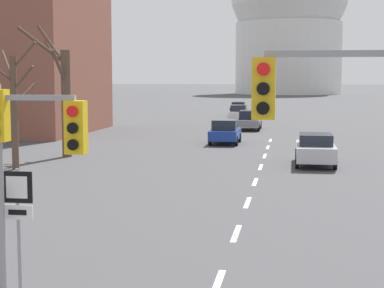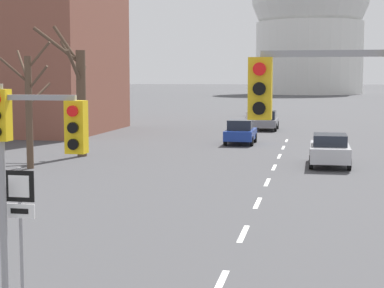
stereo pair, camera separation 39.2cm
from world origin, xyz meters
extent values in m
cube|color=silver|center=(0.00, 7.94, 0.00)|extent=(0.16, 2.00, 0.01)
cube|color=silver|center=(0.00, 12.44, 0.00)|extent=(0.16, 2.00, 0.01)
cube|color=silver|center=(0.00, 16.94, 0.00)|extent=(0.16, 2.00, 0.01)
cube|color=silver|center=(0.00, 21.44, 0.00)|extent=(0.16, 2.00, 0.01)
cube|color=silver|center=(0.00, 25.94, 0.00)|extent=(0.16, 2.00, 0.01)
cube|color=silver|center=(0.00, 30.44, 0.00)|extent=(0.16, 2.00, 0.01)
cube|color=silver|center=(0.00, 34.94, 0.00)|extent=(0.16, 2.00, 0.01)
cube|color=silver|center=(0.00, 39.44, 0.00)|extent=(0.16, 2.00, 0.01)
cylinder|color=gray|center=(-3.83, 5.91, 2.12)|extent=(0.14, 0.14, 4.24)
cube|color=yellow|center=(-3.83, 5.91, 3.66)|extent=(0.36, 0.28, 0.96)
cube|color=gray|center=(-3.08, 5.91, 3.99)|extent=(1.49, 0.10, 0.10)
cube|color=yellow|center=(-2.34, 5.91, 3.46)|extent=(0.36, 0.28, 0.96)
cylinder|color=red|center=(-2.34, 5.74, 3.76)|extent=(0.20, 0.06, 0.20)
cylinder|color=black|center=(-2.34, 5.74, 3.46)|extent=(0.20, 0.06, 0.20)
cylinder|color=black|center=(-2.34, 5.74, 3.16)|extent=(0.20, 0.06, 0.20)
cube|color=gray|center=(2.10, 4.90, 4.71)|extent=(2.06, 0.10, 0.10)
cube|color=gold|center=(1.07, 4.90, 4.18)|extent=(0.36, 0.28, 0.96)
cylinder|color=red|center=(1.07, 4.73, 4.48)|extent=(0.20, 0.06, 0.20)
cylinder|color=black|center=(1.07, 4.73, 4.18)|extent=(0.20, 0.06, 0.20)
cylinder|color=black|center=(1.07, 4.73, 3.88)|extent=(0.20, 0.06, 0.20)
cylinder|color=gray|center=(-3.59, 6.14, 1.32)|extent=(0.07, 0.07, 2.65)
cube|color=black|center=(-3.59, 6.12, 2.30)|extent=(0.60, 0.03, 0.60)
cube|color=white|center=(-3.59, 6.10, 2.30)|extent=(0.42, 0.01, 0.42)
cube|color=white|center=(-3.59, 6.12, 1.82)|extent=(0.60, 0.03, 0.28)
cube|color=black|center=(-3.59, 6.10, 1.82)|extent=(0.36, 0.01, 0.10)
cube|color=slate|center=(-2.06, 48.17, 0.63)|extent=(1.81, 4.27, 0.57)
cube|color=#1E232D|center=(-2.06, 47.95, 1.27)|extent=(1.53, 2.05, 0.71)
cylinder|color=black|center=(-2.91, 49.49, 0.34)|extent=(0.18, 0.68, 0.68)
cylinder|color=black|center=(-1.21, 49.49, 0.34)|extent=(0.18, 0.68, 0.68)
cylinder|color=black|center=(-2.91, 46.84, 0.34)|extent=(0.18, 0.68, 0.68)
cylinder|color=black|center=(-1.21, 46.84, 0.34)|extent=(0.18, 0.68, 0.68)
cube|color=black|center=(-4.58, 67.38, 0.67)|extent=(1.65, 3.85, 0.67)
cube|color=#1E232D|center=(-4.58, 67.19, 1.31)|extent=(1.41, 1.85, 0.60)
cylinder|color=black|center=(-5.36, 68.58, 0.34)|extent=(0.18, 0.68, 0.68)
cylinder|color=black|center=(-3.80, 68.58, 0.34)|extent=(0.18, 0.68, 0.68)
cylinder|color=black|center=(-5.36, 66.19, 0.34)|extent=(0.18, 0.68, 0.68)
cylinder|color=black|center=(-3.80, 66.19, 0.34)|extent=(0.18, 0.68, 0.68)
cube|color=navy|center=(-2.87, 36.67, 0.63)|extent=(1.81, 3.85, 0.63)
cube|color=#1E232D|center=(-2.87, 36.47, 1.28)|extent=(1.54, 1.85, 0.65)
cylinder|color=black|center=(-3.73, 37.86, 0.32)|extent=(0.18, 0.64, 0.64)
cylinder|color=black|center=(-2.02, 37.86, 0.32)|extent=(0.18, 0.64, 0.64)
cylinder|color=black|center=(-3.73, 35.47, 0.32)|extent=(0.18, 0.64, 0.64)
cylinder|color=black|center=(-2.02, 35.47, 0.32)|extent=(0.18, 0.64, 0.64)
cube|color=silver|center=(-3.82, 58.63, 0.67)|extent=(1.75, 3.86, 0.67)
cube|color=#1E232D|center=(-3.82, 58.44, 1.32)|extent=(1.49, 1.85, 0.62)
cylinder|color=black|center=(-4.64, 59.83, 0.34)|extent=(0.18, 0.68, 0.68)
cylinder|color=black|center=(-2.99, 59.83, 0.34)|extent=(0.18, 0.68, 0.68)
cylinder|color=black|center=(-4.64, 57.43, 0.34)|extent=(0.18, 0.68, 0.68)
cylinder|color=black|center=(-2.99, 57.43, 0.34)|extent=(0.18, 0.68, 0.68)
cube|color=#B7B7BC|center=(2.64, 27.08, 0.69)|extent=(1.87, 4.48, 0.72)
cube|color=#1E232D|center=(2.64, 26.85, 1.32)|extent=(1.59, 2.15, 0.54)
cylinder|color=black|center=(1.76, 28.47, 0.33)|extent=(0.18, 0.66, 0.66)
cylinder|color=black|center=(3.53, 28.47, 0.33)|extent=(0.18, 0.66, 0.66)
cylinder|color=black|center=(1.76, 25.69, 0.33)|extent=(0.18, 0.66, 0.66)
cylinder|color=black|center=(3.53, 25.69, 0.33)|extent=(0.18, 0.66, 0.66)
cylinder|color=brown|center=(-10.75, 28.44, 2.91)|extent=(0.52, 0.52, 5.83)
cylinder|color=brown|center=(-11.91, 28.00, 6.07)|extent=(2.39, 1.16, 2.04)
cylinder|color=brown|center=(-11.58, 29.01, 5.45)|extent=(1.71, 1.41, 2.06)
cylinder|color=brown|center=(-10.86, 29.02, 4.30)|extent=(0.38, 1.30, 1.45)
cylinder|color=brown|center=(-11.52, 28.48, 6.05)|extent=(1.69, 0.27, 2.27)
cylinder|color=brown|center=(-10.81, 27.63, 4.92)|extent=(0.28, 1.76, 1.86)
cylinder|color=brown|center=(-11.48, 23.40, 2.68)|extent=(0.33, 0.33, 5.36)
cylinder|color=brown|center=(-10.88, 23.17, 4.34)|extent=(1.27, 0.64, 1.18)
cylinder|color=brown|center=(-10.90, 23.35, 5.38)|extent=(1.25, 0.22, 1.31)
cylinder|color=brown|center=(-12.00, 23.00, 4.69)|extent=(1.06, 0.97, 1.23)
cylinder|color=brown|center=(-11.17, 24.02, 3.60)|extent=(0.58, 1.35, 1.04)
cylinder|color=brown|center=(-12.09, 24.00, 5.10)|extent=(1.13, 1.41, 1.23)
cylinder|color=silver|center=(0.00, 168.87, 9.37)|extent=(28.10, 28.10, 18.73)
camera|label=1|loc=(1.52, -5.13, 4.35)|focal=60.00mm
camera|label=2|loc=(1.91, -5.07, 4.35)|focal=60.00mm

